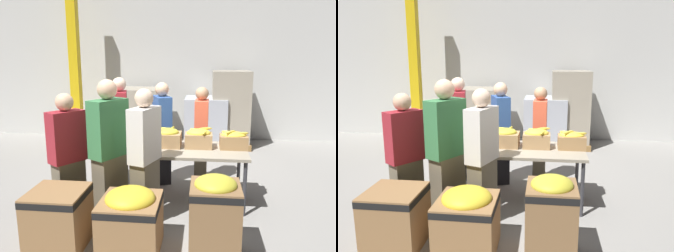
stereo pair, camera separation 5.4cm
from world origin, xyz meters
The scene contains 22 objects.
ground_plane centered at (0.00, 0.00, 0.00)m, with size 30.00×30.00×0.00m, color gray.
wall_back centered at (0.00, 3.81, 2.00)m, with size 16.00×0.08×4.00m.
sorting_table centered at (0.00, 0.00, 0.73)m, with size 2.57×0.87×0.78m.
banana_box_0 centered at (-1.06, 0.04, 0.92)m, with size 0.38×0.27×0.30m.
banana_box_1 centered at (-0.63, 0.04, 0.92)m, with size 0.38×0.29×0.29m.
banana_box_2 centered at (-0.22, -0.11, 0.89)m, with size 0.38×0.33×0.23m.
banana_box_3 centered at (0.18, 0.09, 0.92)m, with size 0.38×0.32×0.28m.
banana_box_4 centered at (0.62, 0.08, 0.92)m, with size 0.38×0.32×0.28m.
banana_box_5 centered at (1.10, 0.08, 0.91)m, with size 0.40×0.28×0.26m.
volunteer_0 centered at (0.02, 0.72, 0.82)m, with size 0.37×0.49×1.64m.
volunteer_1 centered at (-0.98, -0.68, 0.80)m, with size 0.43×0.48×1.61m.
volunteer_2 centered at (-0.45, -0.65, 0.88)m, with size 0.44×0.53×1.78m.
volunteer_3 centered at (-0.70, 0.83, 0.85)m, with size 0.32×0.50×1.71m.
volunteer_4 centered at (0.65, 0.80, 0.78)m, with size 0.22×0.43×1.57m.
volunteer_5 centered at (-0.02, -0.65, 0.83)m, with size 0.36×0.50×1.67m.
donation_bin_0 centered at (-0.86, -1.28, 0.34)m, with size 0.60×0.60×0.64m.
donation_bin_1 centered at (-0.06, -1.28, 0.37)m, with size 0.63×0.63×0.70m.
donation_bin_2 centered at (0.82, -1.28, 0.46)m, with size 0.51×0.51×0.87m.
support_pillar centered at (-2.29, 2.97, 2.00)m, with size 0.21×0.21×4.00m.
pallet_stack_0 centered at (0.73, 3.07, 0.55)m, with size 1.02×1.02×1.12m.
pallet_stack_1 centered at (1.29, 3.09, 0.85)m, with size 0.91×0.91×1.73m.
pallet_stack_2 centered at (-0.73, 2.98, 0.65)m, with size 1.05×1.05×1.33m.
Camera 2 is at (0.74, -4.39, 2.04)m, focal length 35.00 mm.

